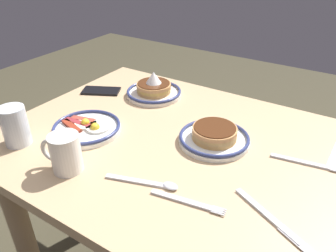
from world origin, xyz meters
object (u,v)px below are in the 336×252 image
plate_near_main (214,136)px  tea_spoon (152,183)px  plate_far_companion (87,128)px  drinking_glass (15,128)px  coffee_mug (65,152)px  fork_near (306,163)px  butter_knife (273,220)px  cell_phone (101,91)px  plate_center_pancakes (154,90)px  fork_far (188,202)px

plate_near_main → tea_spoon: 0.26m
plate_far_companion → drinking_glass: bearing=52.4°
plate_far_companion → coffee_mug: 0.20m
plate_near_main → fork_near: (-0.26, -0.04, -0.02)m
butter_knife → plate_near_main: bearing=-41.3°
plate_near_main → tea_spoon: bearing=79.9°
cell_phone → tea_spoon: (-0.49, 0.35, 0.00)m
plate_center_pancakes → plate_near_main: bearing=152.9°
fork_near → butter_knife: size_ratio=0.88×
plate_center_pancakes → fork_near: plate_center_pancakes is taller
plate_center_pancakes → coffee_mug: 0.50m
drinking_glass → fork_near: drinking_glass is taller
fork_near → plate_far_companion: bearing=17.5°
drinking_glass → fork_near: (-0.74, -0.35, -0.05)m
plate_far_companion → cell_phone: (0.17, -0.25, -0.01)m
plate_center_pancakes → cell_phone: plate_center_pancakes is taller
tea_spoon → coffee_mug: bearing=17.2°
plate_far_companion → drinking_glass: 0.20m
drinking_glass → cell_phone: (0.05, -0.40, -0.05)m
plate_far_companion → drinking_glass: (0.12, 0.16, 0.04)m
coffee_mug → butter_knife: 0.53m
plate_near_main → drinking_glass: bearing=33.0°
plate_center_pancakes → fork_far: plate_center_pancakes is taller
cell_phone → fork_near: cell_phone is taller
coffee_mug → cell_phone: size_ratio=0.78×
plate_near_main → butter_knife: (-0.24, 0.21, -0.02)m
fork_far → tea_spoon: (0.11, -0.01, 0.00)m
drinking_glass → butter_knife: size_ratio=0.56×
fork_near → coffee_mug: bearing=34.7°
plate_center_pancakes → tea_spoon: 0.52m
cell_phone → fork_far: 0.69m
plate_center_pancakes → butter_knife: plate_center_pancakes is taller
plate_far_companion → butter_knife: bearing=174.7°
fork_near → cell_phone: bearing=-3.8°
tea_spoon → cell_phone: bearing=-35.4°
plate_center_pancakes → plate_far_companion: (0.03, 0.33, -0.01)m
plate_far_companion → fork_far: 0.44m
drinking_glass → coffee_mug: bearing=177.3°
coffee_mug → fork_near: bearing=-145.3°
coffee_mug → fork_near: (-0.52, -0.36, -0.05)m
plate_center_pancakes → tea_spoon: bearing=124.1°
coffee_mug → tea_spoon: coffee_mug is taller
tea_spoon → fork_near: bearing=-135.7°
plate_near_main → plate_far_companion: size_ratio=0.99×
fork_far → butter_knife: same height
plate_near_main → butter_knife: 0.32m
plate_near_main → plate_far_companion: (0.36, 0.16, -0.01)m
plate_near_main → fork_far: size_ratio=1.16×
drinking_glass → tea_spoon: 0.45m
tea_spoon → drinking_glass: bearing=7.6°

